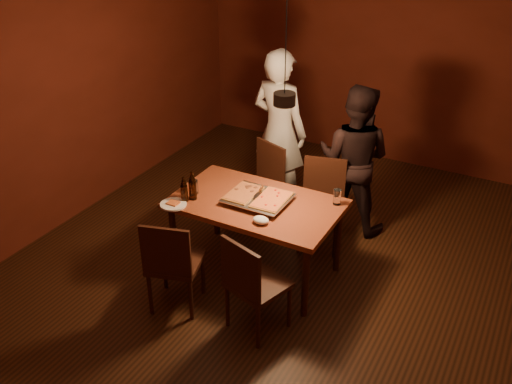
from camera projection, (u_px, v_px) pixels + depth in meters
The scene contains 19 objects.
room_shell at pixel (283, 140), 4.70m from camera, with size 6.00×6.00×6.00m.
dining_table at pixel (256, 209), 5.14m from camera, with size 1.50×0.90×0.75m.
chair_far_left at pixel (263, 177), 5.99m from camera, with size 0.54×0.54×0.49m.
chair_far_right at pixel (322, 195), 5.65m from camera, with size 0.51×0.51×0.49m.
chair_near_left at pixel (171, 258), 4.71m from camera, with size 0.52×0.52×0.49m.
chair_near_right at pixel (251, 278), 4.47m from camera, with size 0.53×0.53×0.49m.
pizza_tray at pixel (258, 200), 5.09m from camera, with size 0.55×0.45×0.05m, color silver.
pizza_meat at pixel (243, 193), 5.13m from camera, with size 0.24×0.38×0.02m, color maroon.
pizza_cheese at pixel (272, 199), 5.03m from camera, with size 0.26×0.41×0.02m, color gold.
spatula at pixel (259, 196), 5.08m from camera, with size 0.09×0.24×0.04m, color silver, non-canonical shape.
beer_bottle_a at pixel (184, 189), 5.06m from camera, with size 0.06×0.06×0.24m.
beer_bottle_b at pixel (192, 186), 5.09m from camera, with size 0.07×0.07×0.27m.
water_glass_left at pixel (194, 187), 5.22m from camera, with size 0.08×0.08×0.13m, color silver.
water_glass_right at pixel (337, 197), 5.04m from camera, with size 0.07×0.07×0.14m, color silver.
plate_slice at pixel (173, 204), 5.05m from camera, with size 0.24×0.24×0.03m.
napkin at pixel (261, 220), 4.77m from camera, with size 0.14×0.11×0.06m, color white.
diner_white at pixel (279, 131), 6.15m from camera, with size 0.66×0.43×1.80m, color silver.
diner_dark at pixel (354, 159), 5.80m from camera, with size 0.76×0.59×1.57m, color black.
pendant_lamp at pixel (285, 98), 4.53m from camera, with size 0.18×0.18×1.10m.
Camera 1 is at (1.87, -3.91, 3.29)m, focal length 40.00 mm.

